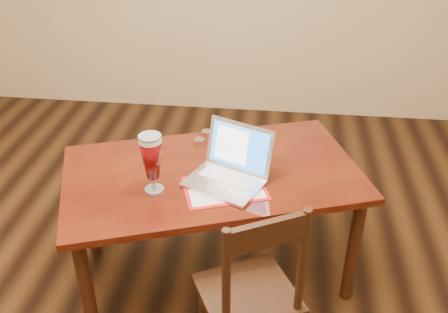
# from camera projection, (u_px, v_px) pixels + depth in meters

# --- Properties ---
(ground) EXTENTS (5.00, 5.00, 0.00)m
(ground) POSITION_uv_depth(u_px,v_px,m) (157.00, 307.00, 2.71)
(ground) COLOR black
(ground) RESTS_ON ground
(dining_table) EXTENTS (1.70, 1.30, 1.01)m
(dining_table) POSITION_uv_depth(u_px,v_px,m) (211.00, 183.00, 2.61)
(dining_table) COLOR #4E1A0A
(dining_table) RESTS_ON ground
(dining_chair) EXTENTS (0.54, 0.53, 0.96)m
(dining_chair) POSITION_uv_depth(u_px,v_px,m) (251.00, 295.00, 2.19)
(dining_chair) COLOR black
(dining_chair) RESTS_ON ground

